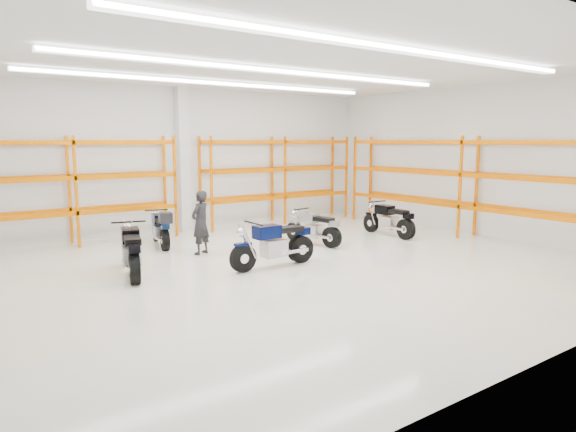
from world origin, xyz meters
TOP-DOWN VIEW (x-y plane):
  - ground at (0.00, 0.00)m, footprint 14.00×14.00m
  - room_shell at (0.00, 0.03)m, footprint 14.02×12.02m
  - motorcycle_main at (-0.25, 0.24)m, footprint 2.21×0.73m
  - motorcycle_back_a at (-3.21, 1.37)m, footprint 0.92×2.19m
  - motorcycle_back_b at (-1.56, 3.88)m, footprint 0.76×2.00m
  - motorcycle_back_c at (2.01, 1.68)m, footprint 0.66×1.95m
  - motorcycle_back_d at (4.65, 1.37)m, footprint 0.69×2.07m
  - standing_man at (-1.07, 2.45)m, footprint 0.70×0.61m
  - structural_column at (0.00, 5.82)m, footprint 0.32×0.32m
  - pallet_racking_back_left at (-3.40, 5.48)m, footprint 5.67×0.87m
  - pallet_racking_back_right at (3.40, 5.48)m, footprint 5.67×0.87m
  - pallet_racking_side at (6.48, 0.00)m, footprint 0.87×9.07m

SIDE VIEW (x-z plane):
  - ground at x=0.00m, z-range 0.00..0.00m
  - motorcycle_back_c at x=2.01m, z-range -0.03..0.93m
  - motorcycle_back_d at x=4.65m, z-range -0.03..0.98m
  - motorcycle_back_b at x=-1.56m, z-range -0.02..1.01m
  - motorcycle_main at x=-0.25m, z-range -0.03..1.05m
  - motorcycle_back_a at x=-3.21m, z-range -0.03..1.06m
  - standing_man at x=-1.07m, z-range 0.00..1.62m
  - pallet_racking_back_left at x=-3.40m, z-range 0.29..3.29m
  - pallet_racking_back_right at x=3.40m, z-range 0.29..3.29m
  - pallet_racking_side at x=6.48m, z-range 0.31..3.31m
  - structural_column at x=0.00m, z-range 0.00..4.50m
  - room_shell at x=0.00m, z-range 1.03..5.54m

